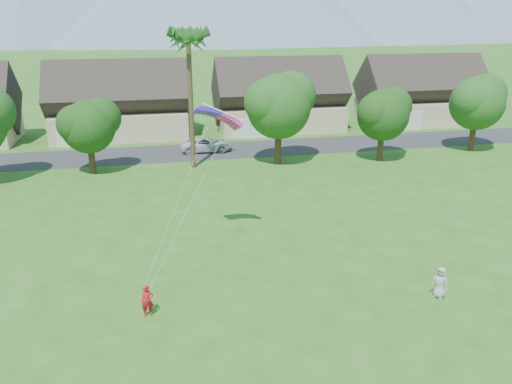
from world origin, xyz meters
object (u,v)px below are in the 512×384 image
object	(u,v)px
watcher	(440,282)
parafoil_kite	(219,115)
parked_car	(206,144)
kite_flyer	(147,301)

from	to	relation	value
watcher	parafoil_kite	distance (m)	14.84
watcher	parafoil_kite	size ratio (longest dim) A/B	0.59
watcher	parked_car	xyz separation A→B (m)	(-8.10, 30.95, -0.10)
kite_flyer	parked_car	size ratio (longest dim) A/B	0.30
kite_flyer	parafoil_kite	xyz separation A→B (m)	(4.61, 7.24, 7.24)
watcher	parked_car	distance (m)	31.99
kite_flyer	parked_car	distance (m)	30.23
parked_car	parafoil_kite	xyz separation A→B (m)	(-1.60, -22.34, 7.31)
watcher	parafoil_kite	world-z (taller)	parafoil_kite
parked_car	parafoil_kite	distance (m)	23.56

